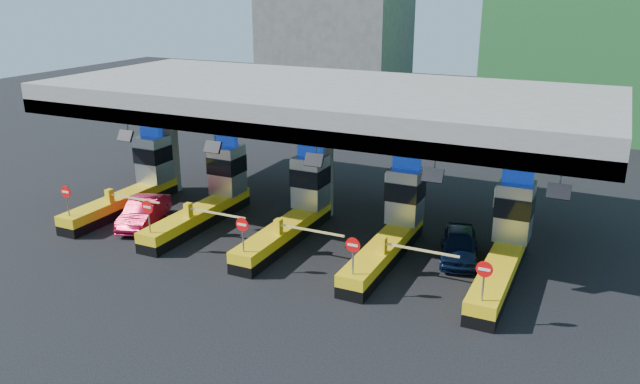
% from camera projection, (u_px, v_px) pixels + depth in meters
% --- Properties ---
extents(ground, '(120.00, 120.00, 0.00)m').
position_uv_depth(ground, '(294.00, 236.00, 30.63)').
color(ground, black).
rests_on(ground, ground).
extents(toll_canopy, '(28.00, 12.09, 7.00)m').
position_uv_depth(toll_canopy, '(320.00, 103.00, 31.14)').
color(toll_canopy, slate).
rests_on(toll_canopy, ground).
extents(toll_lane_far_left, '(4.43, 8.00, 4.16)m').
position_uv_depth(toll_lane_far_left, '(137.00, 181.00, 34.51)').
color(toll_lane_far_left, black).
rests_on(toll_lane_far_left, ground).
extents(toll_lane_left, '(4.43, 8.00, 4.16)m').
position_uv_depth(toll_lane_left, '(212.00, 194.00, 32.46)').
color(toll_lane_left, black).
rests_on(toll_lane_left, ground).
extents(toll_lane_center, '(4.43, 8.00, 4.16)m').
position_uv_depth(toll_lane_center, '(297.00, 208.00, 30.42)').
color(toll_lane_center, black).
rests_on(toll_lane_center, ground).
extents(toll_lane_right, '(4.43, 8.00, 4.16)m').
position_uv_depth(toll_lane_right, '(394.00, 224.00, 28.38)').
color(toll_lane_right, black).
rests_on(toll_lane_right, ground).
extents(toll_lane_far_right, '(4.43, 8.00, 4.16)m').
position_uv_depth(toll_lane_far_right, '(506.00, 242.00, 26.34)').
color(toll_lane_far_right, black).
rests_on(toll_lane_far_right, ground).
extents(bg_building_concrete, '(14.00, 10.00, 18.00)m').
position_uv_depth(bg_building_concrete, '(335.00, 12.00, 64.32)').
color(bg_building_concrete, '#4C4C49').
rests_on(bg_building_concrete, ground).
extents(van, '(2.50, 4.32, 1.38)m').
position_uv_depth(van, '(459.00, 245.00, 27.86)').
color(van, black).
rests_on(van, ground).
extents(red_car, '(2.79, 4.46, 1.39)m').
position_uv_depth(red_car, '(144.00, 212.00, 31.85)').
color(red_car, '#B60E32').
rests_on(red_car, ground).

